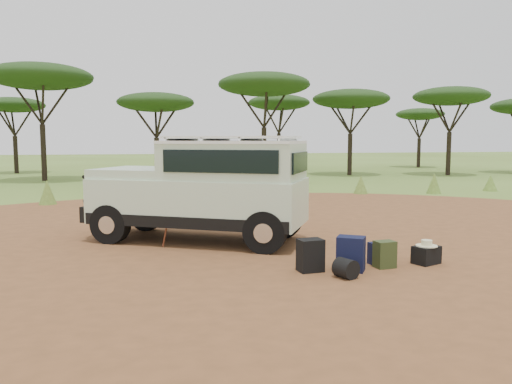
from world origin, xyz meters
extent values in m
plane|color=#577128|center=(0.00, 0.00, 0.00)|extent=(140.00, 140.00, 0.00)
cylinder|color=brown|center=(0.00, 0.00, 0.00)|extent=(23.00, 23.00, 0.01)
cone|color=#577128|center=(-6.00, 8.30, 0.42)|extent=(0.60, 0.60, 0.85)
cone|color=#577128|center=(-3.00, 9.20, 0.35)|extent=(0.60, 0.60, 0.70)
cone|color=#577128|center=(0.00, 8.80, 0.45)|extent=(0.60, 0.60, 0.90)
cone|color=#577128|center=(3.00, 8.40, 0.40)|extent=(0.60, 0.60, 0.80)
cone|color=#577128|center=(6.00, 9.10, 0.38)|extent=(0.60, 0.60, 0.75)
cone|color=#577128|center=(9.00, 8.50, 0.42)|extent=(0.60, 0.60, 0.85)
cone|color=#577128|center=(12.00, 8.90, 0.35)|extent=(0.60, 0.60, 0.70)
cylinder|color=black|center=(-8.00, 19.00, 1.53)|extent=(0.28, 0.28, 3.06)
ellipsoid|color=#1C3112|center=(-8.00, 19.00, 5.58)|extent=(5.50, 5.50, 1.38)
cylinder|color=black|center=(-2.00, 18.20, 1.17)|extent=(0.28, 0.28, 2.34)
ellipsoid|color=#1C3112|center=(-2.00, 18.20, 4.26)|extent=(4.20, 4.20, 1.05)
cylinder|color=black|center=(4.00, 17.80, 1.46)|extent=(0.28, 0.28, 2.93)
ellipsoid|color=#1C3112|center=(4.00, 17.80, 5.33)|extent=(5.20, 5.20, 1.30)
cylinder|color=black|center=(10.00, 19.50, 1.30)|extent=(0.28, 0.28, 2.61)
ellipsoid|color=#1C3112|center=(10.00, 19.50, 4.76)|extent=(4.80, 4.80, 1.20)
cylinder|color=black|center=(16.00, 18.00, 1.35)|extent=(0.28, 0.28, 2.70)
ellipsoid|color=#1C3112|center=(16.00, 18.00, 4.92)|extent=(4.60, 4.60, 1.15)
cylinder|color=black|center=(-11.00, 26.00, 1.24)|extent=(0.28, 0.28, 2.48)
ellipsoid|color=#1C3112|center=(-11.00, 26.00, 4.51)|extent=(4.00, 4.00, 1.00)
cylinder|color=black|center=(7.00, 25.50, 1.35)|extent=(0.28, 0.28, 2.70)
ellipsoid|color=#1C3112|center=(7.00, 25.50, 4.92)|extent=(4.50, 4.50, 1.12)
cylinder|color=black|center=(19.00, 26.50, 1.17)|extent=(0.28, 0.28, 2.34)
ellipsoid|color=#1C3112|center=(19.00, 26.50, 4.26)|extent=(3.80, 3.80, 0.95)
cube|color=beige|center=(-1.58, 0.96, 0.91)|extent=(4.89, 3.83, 0.96)
cube|color=black|center=(-1.58, 0.96, 0.55)|extent=(4.83, 3.82, 0.24)
cube|color=beige|center=(-0.86, 0.57, 1.77)|extent=(3.34, 2.93, 0.76)
cube|color=white|center=(-0.86, 0.57, 2.18)|extent=(3.36, 2.96, 0.06)
cube|color=white|center=(-0.86, 0.57, 2.28)|extent=(3.11, 2.76, 0.05)
cube|color=beige|center=(-2.84, 1.65, 1.49)|extent=(2.32, 2.35, 0.20)
cube|color=black|center=(-2.09, 1.24, 1.80)|extent=(0.89, 1.43, 0.53)
cube|color=black|center=(-1.30, -0.23, 1.80)|extent=(2.13, 1.19, 0.46)
cube|color=black|center=(-0.42, 1.37, 1.80)|extent=(2.13, 1.19, 0.46)
cube|color=black|center=(0.39, -0.12, 1.77)|extent=(0.76, 1.34, 0.42)
cube|color=black|center=(-3.63, 2.08, 0.61)|extent=(1.00, 1.68, 0.34)
cylinder|color=black|center=(-3.74, 2.14, 1.42)|extent=(0.69, 1.18, 0.07)
cylinder|color=black|center=(-3.74, 2.14, 0.88)|extent=(0.69, 1.18, 0.07)
cylinder|color=silver|center=(-3.89, 1.90, 1.21)|extent=(0.17, 0.23, 0.22)
cylinder|color=silver|center=(-3.62, 2.40, 1.21)|extent=(0.17, 0.23, 0.22)
cube|color=white|center=(-3.70, 2.12, 0.73)|extent=(0.24, 0.39, 0.12)
cylinder|color=black|center=(-1.59, 1.98, 1.69)|extent=(0.11, 0.11, 0.83)
cylinder|color=black|center=(-3.48, 1.07, 0.43)|extent=(0.88, 0.66, 0.85)
cylinder|color=black|center=(-2.70, 2.50, 0.43)|extent=(0.88, 0.66, 0.85)
cylinder|color=black|center=(-0.46, -0.58, 0.43)|extent=(0.88, 0.66, 0.85)
cylinder|color=black|center=(0.32, 0.85, 0.43)|extent=(0.88, 0.66, 0.85)
cylinder|color=brown|center=(-2.26, 0.37, 0.71)|extent=(0.32, 0.22, 1.43)
cube|color=black|center=(-0.04, -2.08, 0.28)|extent=(0.44, 0.35, 0.56)
cube|color=#101234|center=(0.65, -2.18, 0.30)|extent=(0.56, 0.52, 0.60)
cube|color=#33431F|center=(1.31, -2.13, 0.24)|extent=(0.37, 0.29, 0.48)
cube|color=#101234|center=(1.33, -1.89, 0.20)|extent=(0.39, 0.32, 0.40)
cube|color=black|center=(2.17, -2.04, 0.16)|extent=(0.55, 0.48, 0.33)
cylinder|color=black|center=(0.39, -2.59, 0.16)|extent=(0.42, 0.42, 0.32)
cylinder|color=beige|center=(2.17, -2.04, 0.33)|extent=(0.38, 0.38, 0.02)
cylinder|color=beige|center=(2.17, -2.04, 0.39)|extent=(0.19, 0.19, 0.09)
camera|label=1|loc=(-2.77, -9.94, 2.23)|focal=35.00mm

